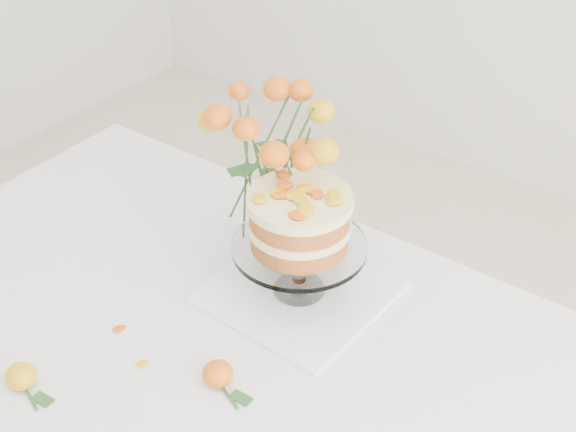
# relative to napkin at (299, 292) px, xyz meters

# --- Properties ---
(table) EXTENTS (1.43, 0.93, 0.76)m
(table) POSITION_rel_napkin_xyz_m (-0.09, -0.18, -0.09)
(table) COLOR tan
(table) RESTS_ON ground
(napkin) EXTENTS (0.34, 0.34, 0.01)m
(napkin) POSITION_rel_napkin_xyz_m (0.00, 0.00, 0.00)
(napkin) COLOR white
(napkin) RESTS_ON table
(cake_stand) EXTENTS (0.26, 0.26, 0.23)m
(cake_stand) POSITION_rel_napkin_xyz_m (0.00, 0.00, 0.16)
(cake_stand) COLOR white
(cake_stand) RESTS_ON napkin
(rose_vase) EXTENTS (0.28, 0.28, 0.40)m
(rose_vase) POSITION_rel_napkin_xyz_m (-0.11, 0.08, 0.23)
(rose_vase) COLOR white
(rose_vase) RESTS_ON table
(loose_rose_near) EXTENTS (0.09, 0.05, 0.05)m
(loose_rose_near) POSITION_rel_napkin_xyz_m (-0.25, -0.48, 0.02)
(loose_rose_near) COLOR orange
(loose_rose_near) RESTS_ON table
(loose_rose_far) EXTENTS (0.09, 0.06, 0.05)m
(loose_rose_far) POSITION_rel_napkin_xyz_m (0.02, -0.28, 0.02)
(loose_rose_far) COLOR #CF4B0A
(loose_rose_far) RESTS_ON table
(stray_petal_a) EXTENTS (0.03, 0.02, 0.00)m
(stray_petal_a) POSITION_rel_napkin_xyz_m (-0.21, -0.28, -0.00)
(stray_petal_a) COLOR #DA9F0D
(stray_petal_a) RESTS_ON table
(stray_petal_b) EXTENTS (0.03, 0.02, 0.00)m
(stray_petal_b) POSITION_rel_napkin_xyz_m (-0.11, -0.32, -0.00)
(stray_petal_b) COLOR #DA9F0D
(stray_petal_b) RESTS_ON table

